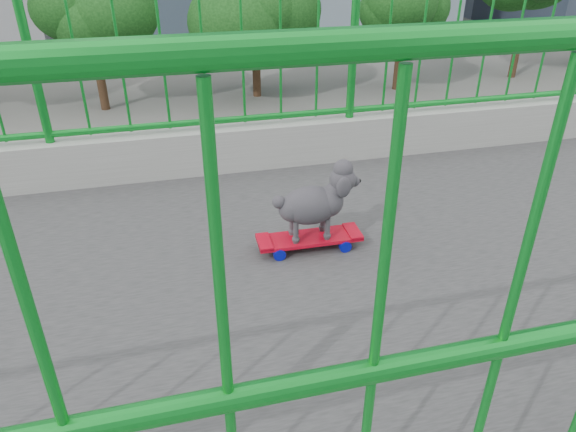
{
  "coord_description": "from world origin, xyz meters",
  "views": [
    {
      "loc": [
        2.01,
        -1.3,
        8.53
      ],
      "look_at": [
        -0.92,
        -0.57,
        6.83
      ],
      "focal_mm": 32.95,
      "sensor_mm": 36.0,
      "label": 1
    }
  ],
  "objects_px": {
    "skateboard": "(309,239)",
    "car_6": "(253,264)",
    "poodle": "(315,202)",
    "car_0": "(87,382)",
    "car_1": "(572,220)",
    "car_2": "(416,186)"
  },
  "relations": [
    {
      "from": "skateboard",
      "to": "car_1",
      "type": "relative_size",
      "value": 0.13
    },
    {
      "from": "skateboard",
      "to": "car_2",
      "type": "xyz_separation_m",
      "value": [
        -12.14,
        7.34,
        -6.34
      ]
    },
    {
      "from": "car_0",
      "to": "car_1",
      "type": "bearing_deg",
      "value": 103.3
    },
    {
      "from": "poodle",
      "to": "car_2",
      "type": "relative_size",
      "value": 0.09
    },
    {
      "from": "skateboard",
      "to": "car_0",
      "type": "height_order",
      "value": "skateboard"
    },
    {
      "from": "car_1",
      "to": "car_6",
      "type": "bearing_deg",
      "value": -90.0
    },
    {
      "from": "poodle",
      "to": "car_0",
      "type": "distance_m",
      "value": 9.11
    },
    {
      "from": "car_6",
      "to": "car_1",
      "type": "bearing_deg",
      "value": 90.0
    },
    {
      "from": "car_2",
      "to": "car_1",
      "type": "bearing_deg",
      "value": -132.26
    },
    {
      "from": "skateboard",
      "to": "poodle",
      "type": "distance_m",
      "value": 0.22
    },
    {
      "from": "poodle",
      "to": "car_2",
      "type": "height_order",
      "value": "poodle"
    },
    {
      "from": "skateboard",
      "to": "car_0",
      "type": "relative_size",
      "value": 0.13
    },
    {
      "from": "car_2",
      "to": "car_6",
      "type": "height_order",
      "value": "car_2"
    },
    {
      "from": "skateboard",
      "to": "car_6",
      "type": "xyz_separation_m",
      "value": [
        -8.94,
        1.18,
        -6.34
      ]
    },
    {
      "from": "car_6",
      "to": "car_2",
      "type": "bearing_deg",
      "value": 117.42
    },
    {
      "from": "skateboard",
      "to": "car_6",
      "type": "relative_size",
      "value": 0.11
    },
    {
      "from": "skateboard",
      "to": "car_0",
      "type": "xyz_separation_m",
      "value": [
        -5.74,
        -2.67,
        -6.32
      ]
    },
    {
      "from": "car_0",
      "to": "poodle",
      "type": "bearing_deg",
      "value": 25.14
    },
    {
      "from": "car_0",
      "to": "car_6",
      "type": "relative_size",
      "value": 0.84
    },
    {
      "from": "skateboard",
      "to": "car_1",
      "type": "distance_m",
      "value": 15.44
    },
    {
      "from": "skateboard",
      "to": "car_2",
      "type": "height_order",
      "value": "skateboard"
    },
    {
      "from": "car_1",
      "to": "poodle",
      "type": "bearing_deg",
      "value": -50.49
    }
  ]
}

